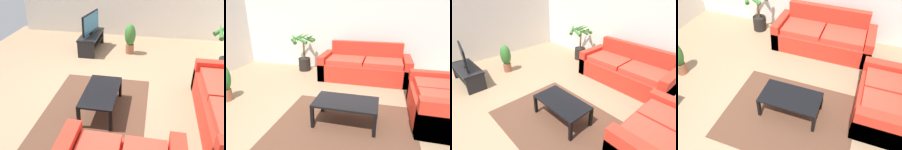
% 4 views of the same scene
% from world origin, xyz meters
% --- Properties ---
extents(ground_plane, '(6.60, 6.60, 0.00)m').
position_xyz_m(ground_plane, '(0.00, 0.00, 0.00)').
color(ground_plane, '#937556').
extents(wall_back, '(6.00, 0.06, 2.70)m').
position_xyz_m(wall_back, '(0.00, 3.00, 1.35)').
color(wall_back, silver).
rests_on(wall_back, ground).
extents(couch_main, '(2.21, 0.90, 0.90)m').
position_xyz_m(couch_main, '(0.82, 2.28, 0.30)').
color(couch_main, red).
rests_on(couch_main, ground).
extents(couch_loveseat, '(0.90, 1.41, 0.90)m').
position_xyz_m(couch_loveseat, '(2.28, 0.76, 0.30)').
color(couch_loveseat, red).
rests_on(couch_loveseat, ground).
extents(coffee_table, '(0.99, 0.54, 0.39)m').
position_xyz_m(coffee_table, '(0.77, 0.24, 0.34)').
color(coffee_table, black).
rests_on(coffee_table, ground).
extents(area_rug, '(2.20, 1.70, 0.01)m').
position_xyz_m(area_rug, '(0.77, 0.14, 0.00)').
color(area_rug, '#513323').
rests_on(area_rug, ground).
extents(potted_palm, '(0.73, 0.74, 1.08)m').
position_xyz_m(potted_palm, '(-0.94, 2.54, 0.52)').
color(potted_palm, black).
rests_on(potted_palm, ground).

